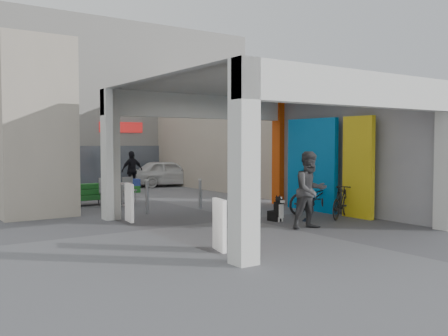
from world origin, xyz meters
TOP-DOWN VIEW (x-y plane):
  - ground at (0.00, 0.00)m, footprint 90.00×90.00m
  - arcade_canopy at (0.54, -0.82)m, footprint 6.40×6.45m
  - far_building at (-0.00, 13.99)m, footprint 18.00×4.08m
  - plaza_bldg_left at (-4.50, 7.50)m, footprint 2.00×9.00m
  - plaza_bldg_right at (4.50, 7.50)m, footprint 2.00×9.00m
  - bollard_left at (-1.71, 2.48)m, footprint 0.09×0.09m
  - bollard_center at (0.12, 2.49)m, footprint 0.09×0.09m
  - bollard_right at (1.60, 2.25)m, footprint 0.09×0.09m
  - advert_board_near at (-2.75, -2.88)m, footprint 0.20×0.55m
  - advert_board_far at (-2.75, 1.37)m, footprint 0.15×0.56m
  - cafe_set at (-1.71, 4.88)m, footprint 1.46×1.18m
  - produce_stand at (-2.49, 5.32)m, footprint 1.06×0.58m
  - crate_stack at (0.51, 8.32)m, footprint 0.52×0.44m
  - border_collie at (0.49, -0.79)m, footprint 0.26×0.51m
  - man_with_dog at (1.22, -1.17)m, footprint 0.68×0.66m
  - man_back_turned at (0.41, -2.10)m, footprint 0.98×0.80m
  - man_elderly at (1.49, 2.10)m, footprint 0.82×0.62m
  - man_crates at (0.94, 9.48)m, footprint 1.02×0.48m
  - bicycle_front at (2.30, -0.31)m, footprint 1.87×0.72m
  - bicycle_rear at (2.28, -1.38)m, footprint 1.54×1.05m
  - white_van at (3.09, 10.19)m, footprint 3.86×2.14m

SIDE VIEW (x-z plane):
  - ground at x=0.00m, z-range 0.00..0.00m
  - produce_stand at x=-2.49m, z-range -0.07..0.63m
  - crate_stack at x=0.51m, z-range 0.00..0.56m
  - border_collie at x=0.49m, z-range -0.07..0.63m
  - cafe_set at x=-1.71m, z-range -0.13..0.76m
  - bollard_right at x=1.60m, z-range 0.00..0.86m
  - bicycle_rear at x=2.28m, z-range 0.00..0.91m
  - bollard_center at x=0.12m, z-range 0.00..0.91m
  - bicycle_front at x=2.30m, z-range 0.00..0.97m
  - bollard_left at x=-1.71m, z-range 0.00..0.97m
  - advert_board_near at x=-2.75m, z-range 0.01..1.01m
  - advert_board_far at x=-2.75m, z-range 0.01..1.01m
  - white_van at x=3.09m, z-range 0.00..1.24m
  - man_elderly at x=1.49m, z-range 0.00..1.50m
  - man_with_dog at x=1.22m, z-range 0.00..1.56m
  - man_crates at x=0.94m, z-range 0.00..1.69m
  - man_back_turned at x=0.41m, z-range 0.00..1.86m
  - arcade_canopy at x=0.54m, z-range -0.90..5.50m
  - plaza_bldg_left at x=-4.50m, z-range 0.00..5.00m
  - plaza_bldg_right at x=4.50m, z-range 0.00..5.00m
  - far_building at x=0.00m, z-range -0.01..7.99m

